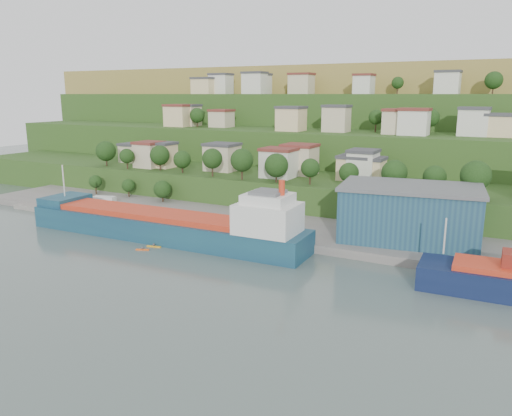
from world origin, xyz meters
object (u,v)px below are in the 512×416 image
Objects in this scene: caravan at (104,201)px; kayak_orange at (143,249)px; cargo_ship_near at (170,228)px; warehouse at (409,213)px.

caravan is 2.19× the size of kayak_orange.
cargo_ship_near is 10.14m from kayak_orange.
caravan is (-90.43, -4.41, -5.66)m from warehouse.
cargo_ship_near is at bearing 62.68° from kayak_orange.
cargo_ship_near is at bearing -166.33° from warehouse.
cargo_ship_near is 2.28× the size of warehouse.
kayak_orange is (-0.66, -9.70, -2.88)m from cargo_ship_near.
kayak_orange is (37.09, -25.88, -2.54)m from caravan.
caravan is (-37.74, 16.18, -0.34)m from cargo_ship_near.
caravan reaches higher than kayak_orange.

